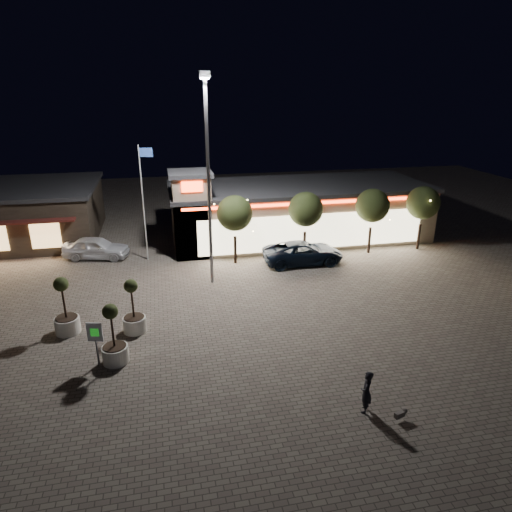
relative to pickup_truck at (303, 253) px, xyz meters
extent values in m
plane|color=#655D52|center=(-8.59, -9.95, -0.77)|extent=(90.00, 90.00, 0.00)
cube|color=gray|center=(1.41, 6.05, 1.23)|extent=(20.00, 8.00, 4.00)
cube|color=#262628|center=(1.41, 6.05, 3.38)|extent=(20.40, 8.40, 0.30)
cube|color=beige|center=(1.41, 2.00, 0.83)|extent=(17.00, 0.12, 2.60)
cube|color=red|center=(1.41, 1.97, 2.98)|extent=(19.00, 0.10, 0.18)
cube|color=gray|center=(-7.29, 3.35, 2.13)|extent=(2.60, 2.60, 5.80)
cube|color=#262628|center=(-7.29, 3.35, 5.18)|extent=(3.00, 3.00, 0.30)
cube|color=red|center=(-7.29, 2.00, 4.53)|extent=(1.40, 0.10, 0.70)
cube|color=#FFC272|center=(-17.59, 5.00, 0.83)|extent=(2.00, 0.12, 1.80)
cylinder|color=gray|center=(-6.59, -1.95, 5.23)|extent=(0.20, 0.20, 12.00)
cube|color=gray|center=(-6.59, -1.95, 11.43)|extent=(0.60, 0.40, 0.35)
cube|color=white|center=(-6.59, -1.95, 11.23)|extent=(0.45, 0.30, 0.08)
cylinder|color=white|center=(-10.59, 3.05, 3.23)|extent=(0.10, 0.10, 8.00)
cube|color=#2A499C|center=(-10.14, 3.05, 6.73)|extent=(0.90, 0.04, 0.60)
cylinder|color=#332319|center=(-4.59, 1.05, 0.19)|extent=(0.20, 0.20, 1.92)
sphere|color=#2D3819|center=(-4.59, 1.05, 2.80)|extent=(2.42, 2.42, 2.42)
cylinder|color=#332319|center=(0.41, 1.05, 0.19)|extent=(0.20, 0.20, 1.92)
sphere|color=#2D3819|center=(0.41, 1.05, 2.80)|extent=(2.42, 2.42, 2.42)
cylinder|color=#332319|center=(5.41, 1.05, 0.19)|extent=(0.20, 0.20, 1.92)
sphere|color=#2D3819|center=(5.41, 1.05, 2.80)|extent=(2.42, 2.42, 2.42)
cylinder|color=#332319|center=(9.41, 1.05, 0.19)|extent=(0.20, 0.20, 1.92)
sphere|color=#2D3819|center=(9.41, 1.05, 2.80)|extent=(2.42, 2.42, 2.42)
imported|color=black|center=(0.00, 0.00, 0.00)|extent=(5.56, 2.59, 1.54)
imported|color=silver|center=(-14.16, 4.05, 0.01)|extent=(4.89, 2.86, 1.56)
imported|color=black|center=(-2.39, -15.31, 0.09)|extent=(0.68, 0.75, 1.73)
cube|color=#59514C|center=(-1.37, -16.07, -0.50)|extent=(0.45, 0.28, 0.22)
sphere|color=#59514C|center=(-1.13, -16.00, -0.42)|extent=(0.20, 0.20, 0.20)
cylinder|color=white|center=(-14.40, -6.71, -0.36)|extent=(1.22, 1.22, 0.81)
cylinder|color=black|center=(-14.40, -6.71, 0.06)|extent=(1.06, 1.06, 0.06)
cylinder|color=#332319|center=(-14.40, -6.71, 1.01)|extent=(0.10, 0.10, 1.83)
sphere|color=#2D3819|center=(-14.40, -6.71, 1.87)|extent=(0.71, 0.71, 0.71)
cylinder|color=white|center=(-11.87, -9.91, -0.38)|extent=(1.16, 1.16, 0.78)
cylinder|color=black|center=(-11.87, -9.91, 0.03)|extent=(1.01, 1.01, 0.06)
cylinder|color=#332319|center=(-11.87, -9.91, 0.93)|extent=(0.10, 0.10, 1.75)
sphere|color=#2D3819|center=(-11.87, -9.91, 1.75)|extent=(0.68, 0.68, 0.68)
cylinder|color=white|center=(-11.13, -7.28, -0.39)|extent=(1.15, 1.15, 0.77)
cylinder|color=black|center=(-11.13, -7.28, 0.02)|extent=(1.00, 1.00, 0.06)
cylinder|color=#332319|center=(-11.13, -7.28, 0.91)|extent=(0.10, 0.10, 1.73)
sphere|color=#2D3819|center=(-11.13, -7.28, 1.73)|extent=(0.67, 0.67, 0.67)
cylinder|color=gray|center=(-12.60, -9.97, -0.14)|extent=(0.08, 0.08, 1.27)
cube|color=white|center=(-12.60, -9.97, 0.87)|extent=(0.68, 0.24, 0.90)
cube|color=#168918|center=(-12.60, -10.01, 0.87)|extent=(0.36, 0.12, 0.37)
camera|label=1|loc=(-9.39, -28.32, 10.82)|focal=32.00mm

